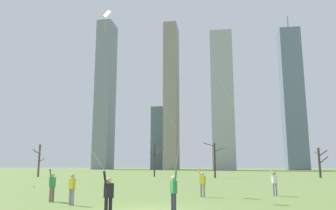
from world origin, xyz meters
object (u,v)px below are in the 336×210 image
bare_tree_center (320,161)px  kite_flyer_midfield_center_yellow (190,161)px  kite_flyer_foreground_left_green (186,92)px  bare_tree_leftmost (39,159)px  distant_kite_low_near_trees_orange (291,5)px  bare_tree_rightmost (155,159)px  bare_tree_left_of_center (215,159)px  kite_flyer_foreground_right_red (62,122)px  bystander_far_off_by_trees (72,188)px  kite_flyer_midfield_left_blue (256,148)px  kite_flyer_midfield_right_purple (8,115)px

bare_tree_center → kite_flyer_midfield_center_yellow: bearing=-117.9°
kite_flyer_foreground_left_green → bare_tree_leftmost: 50.54m
distant_kite_low_near_trees_orange → bare_tree_rightmost: size_ratio=5.09×
bare_tree_leftmost → bare_tree_left_of_center: 30.52m
kite_flyer_foreground_right_red → bare_tree_leftmost: 51.14m
kite_flyer_midfield_center_yellow → bare_tree_center: 39.39m
kite_flyer_midfield_center_yellow → kite_flyer_foreground_left_green: 9.45m
bare_tree_center → bare_tree_rightmost: bearing=179.0°
bare_tree_left_of_center → bystander_far_off_by_trees: bearing=-101.0°
bystander_far_off_by_trees → bare_tree_left_of_center: bare_tree_left_of_center is taller
kite_flyer_midfield_center_yellow → kite_flyer_midfield_left_blue: 4.50m
kite_flyer_midfield_right_purple → bystander_far_off_by_trees: kite_flyer_midfield_right_purple is taller
kite_flyer_foreground_right_red → bare_tree_rightmost: (-5.73, 47.58, -0.45)m
kite_flyer_midfield_left_blue → bystander_far_off_by_trees: 12.11m
kite_flyer_foreground_left_green → kite_flyer_midfield_left_blue: 10.40m
kite_flyer_midfield_center_yellow → bare_tree_rightmost: 36.45m
kite_flyer_midfield_center_yellow → distant_kite_low_near_trees_orange: distant_kite_low_near_trees_orange is taller
bystander_far_off_by_trees → distant_kite_low_near_trees_orange: 41.98m
distant_kite_low_near_trees_orange → kite_flyer_midfield_center_yellow: bearing=-119.0°
bare_tree_rightmost → bare_tree_leftmost: bearing=-170.4°
bare_tree_rightmost → bare_tree_center: bare_tree_rightmost is taller
kite_flyer_midfield_right_purple → kite_flyer_foreground_left_green: 9.24m
bystander_far_off_by_trees → bare_tree_leftmost: 44.16m
kite_flyer_midfield_center_yellow → bystander_far_off_by_trees: kite_flyer_midfield_center_yellow is taller
kite_flyer_foreground_right_red → kite_flyer_midfield_left_blue: (7.71, 12.73, -0.32)m
kite_flyer_midfield_left_blue → bare_tree_left_of_center: 31.82m
kite_flyer_midfield_center_yellow → kite_flyer_foreground_right_red: bearing=-105.1°
kite_flyer_foreground_right_red → kite_flyer_midfield_left_blue: 14.89m
kite_flyer_foreground_right_red → kite_flyer_foreground_left_green: bearing=40.3°
kite_flyer_midfield_right_purple → bare_tree_center: bearing=57.4°
kite_flyer_midfield_center_yellow → distant_kite_low_near_trees_orange: (13.01, 23.44, 22.30)m
bare_tree_leftmost → bare_tree_left_of_center: (30.52, 0.22, 0.04)m
kite_flyer_foreground_left_green → kite_flyer_midfield_left_blue: (3.86, 9.46, -1.93)m
bystander_far_off_by_trees → bare_tree_center: (24.29, 40.40, 1.70)m
kite_flyer_midfield_left_blue → kite_flyer_midfield_center_yellow: bearing=-174.2°
bare_tree_rightmost → bare_tree_leftmost: (-20.00, -3.39, -0.05)m
bare_tree_left_of_center → kite_flyer_foreground_right_red: bearing=-96.2°
kite_flyer_midfield_right_purple → kite_flyer_foreground_left_green: size_ratio=0.78×
kite_flyer_foreground_left_green → bare_tree_center: 47.40m
kite_flyer_midfield_left_blue → bare_tree_leftmost: kite_flyer_midfield_left_blue is taller
kite_flyer_foreground_right_red → bare_tree_rightmost: kite_flyer_foreground_right_red is taller
bare_tree_rightmost → bare_tree_center: (27.49, -0.50, -0.45)m
kite_flyer_foreground_left_green → bare_tree_leftmost: size_ratio=3.79×
bare_tree_center → bare_tree_leftmost: 47.58m
bystander_far_off_by_trees → bare_tree_left_of_center: bearing=79.0°
bare_tree_center → bare_tree_left_of_center: size_ratio=0.84×
kite_flyer_midfield_right_purple → bare_tree_leftmost: bearing=117.5°
kite_flyer_foreground_left_green → distant_kite_low_near_trees_orange: (12.48, 32.45, 19.52)m
kite_flyer_midfield_left_blue → kite_flyer_midfield_right_purple: bearing=-148.5°
bystander_far_off_by_trees → bare_tree_center: 47.17m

